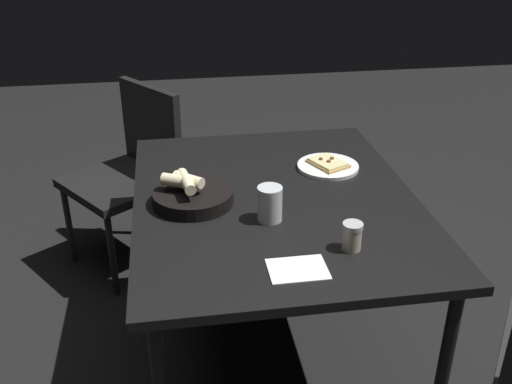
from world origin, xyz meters
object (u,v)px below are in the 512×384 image
object	(u,v)px
pizza_plate	(328,166)
pepper_shaker	(352,238)
bread_basket	(192,195)
dining_table	(275,212)
chair_far	(133,165)
beer_glass	(270,206)

from	to	relation	value
pizza_plate	pepper_shaker	distance (m)	0.55
bread_basket	pepper_shaker	bearing A→B (deg)	-39.03
dining_table	pizza_plate	xyz separation A→B (m)	(0.23, 0.19, 0.07)
pizza_plate	bread_basket	bearing A→B (deg)	-159.00
bread_basket	chair_far	world-z (taller)	chair_far
dining_table	pepper_shaker	world-z (taller)	pepper_shaker
pizza_plate	bread_basket	world-z (taller)	bread_basket
dining_table	bread_basket	size ratio (longest dim) A/B	4.40
beer_glass	pepper_shaker	size ratio (longest dim) A/B	1.34
dining_table	chair_far	size ratio (longest dim) A/B	1.36
dining_table	bread_basket	distance (m)	0.29
pepper_shaker	chair_far	xyz separation A→B (m)	(-0.67, 1.20, -0.27)
bread_basket	pizza_plate	bearing A→B (deg)	21.00
pizza_plate	pepper_shaker	size ratio (longest dim) A/B	2.72
dining_table	beer_glass	world-z (taller)	beer_glass
beer_glass	dining_table	bearing A→B (deg)	73.04
beer_glass	pepper_shaker	xyz separation A→B (m)	(0.20, -0.20, -0.01)
bread_basket	chair_far	size ratio (longest dim) A/B	0.31
chair_far	dining_table	bearing A→B (deg)	-58.75
bread_basket	beer_glass	size ratio (longest dim) A/B	2.38
dining_table	pizza_plate	size ratio (longest dim) A/B	5.15
pepper_shaker	chair_far	distance (m)	1.40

